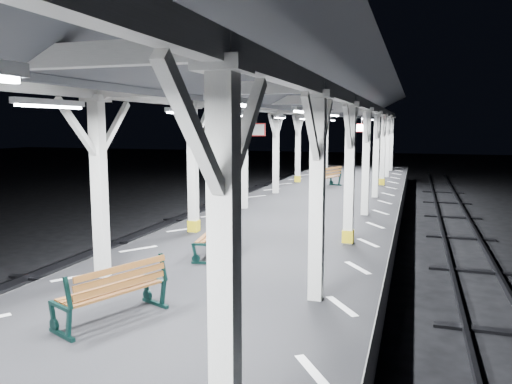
% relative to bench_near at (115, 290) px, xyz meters
% --- Properties ---
extents(ground, '(120.00, 120.00, 0.00)m').
position_rel_bench_near_xyz_m(ground, '(0.55, 3.78, -1.46)').
color(ground, black).
rests_on(ground, ground).
extents(platform, '(6.00, 50.00, 1.00)m').
position_rel_bench_near_xyz_m(platform, '(0.55, 3.78, -0.96)').
color(platform, black).
rests_on(platform, ground).
extents(hazard_stripes_left, '(1.00, 48.00, 0.01)m').
position_rel_bench_near_xyz_m(hazard_stripes_left, '(-1.90, 3.78, -0.46)').
color(hazard_stripes_left, silver).
rests_on(hazard_stripes_left, platform).
extents(hazard_stripes_right, '(1.00, 48.00, 0.01)m').
position_rel_bench_near_xyz_m(hazard_stripes_right, '(3.00, 3.78, -0.46)').
color(hazard_stripes_right, silver).
rests_on(hazard_stripes_right, platform).
extents(track_left, '(2.20, 60.00, 0.16)m').
position_rel_bench_near_xyz_m(track_left, '(-4.45, 3.78, -1.39)').
color(track_left, '#2D2D33').
rests_on(track_left, ground).
extents(track_right, '(2.20, 60.00, 0.16)m').
position_rel_bench_near_xyz_m(track_right, '(5.55, 3.78, -1.39)').
color(track_right, '#2D2D33').
rests_on(track_right, ground).
extents(canopy, '(5.40, 49.00, 4.65)m').
position_rel_bench_near_xyz_m(canopy, '(0.55, 3.76, 3.10)').
color(canopy, silver).
rests_on(canopy, platform).
extents(bench_near, '(1.16, 1.71, 0.87)m').
position_rel_bench_near_xyz_m(bench_near, '(0.00, 0.00, 0.00)').
color(bench_near, '#0D2A26').
rests_on(bench_near, platform).
extents(bench_mid, '(0.82, 1.63, 0.84)m').
position_rel_bench_near_xyz_m(bench_mid, '(-0.00, 3.87, -0.02)').
color(bench_mid, '#0D2A26').
rests_on(bench_mid, platform).
extents(bench_far, '(1.14, 1.83, 0.93)m').
position_rel_bench_near_xyz_m(bench_far, '(0.32, 16.33, 0.03)').
color(bench_far, '#0D2A26').
rests_on(bench_far, platform).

